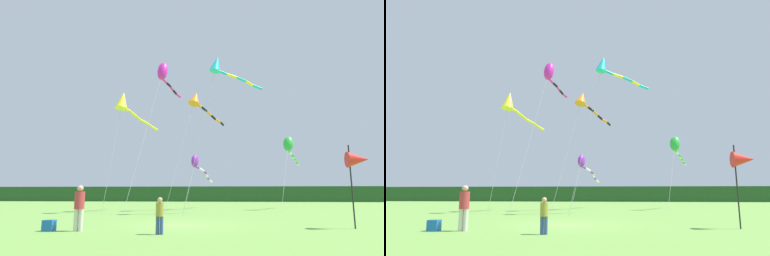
{
  "view_description": "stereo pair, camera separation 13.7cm",
  "coord_description": "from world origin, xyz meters",
  "views": [
    {
      "loc": [
        2.23,
        -16.52,
        1.47
      ],
      "look_at": [
        0.0,
        6.0,
        5.81
      ],
      "focal_mm": 31.78,
      "sensor_mm": 36.0,
      "label": 1
    },
    {
      "loc": [
        2.37,
        -16.51,
        1.47
      ],
      "look_at": [
        0.0,
        6.0,
        5.81
      ],
      "focal_mm": 31.78,
      "sensor_mm": 36.0,
      "label": 2
    }
  ],
  "objects": [
    {
      "name": "kite_orange",
      "position": [
        -0.17,
        12.55,
        9.56
      ],
      "size": [
        4.52,
        7.16,
        10.48
      ],
      "color": "#B2B2B2",
      "rests_on": "ground"
    },
    {
      "name": "kite_cyan",
      "position": [
        1.95,
        8.02,
        10.91
      ],
      "size": [
        5.96,
        3.72,
        11.82
      ],
      "color": "#B2B2B2",
      "rests_on": "ground"
    },
    {
      "name": "kite_purple",
      "position": [
        -0.33,
        14.69,
        4.04
      ],
      "size": [
        2.07,
        7.88,
        5.02
      ],
      "color": "#B2B2B2",
      "rests_on": "ground"
    },
    {
      "name": "kite_green",
      "position": [
        8.03,
        14.91,
        5.67
      ],
      "size": [
        3.33,
        8.48,
        6.68
      ],
      "color": "#B2B2B2",
      "rests_on": "ground"
    },
    {
      "name": "person_child",
      "position": [
        -0.19,
        -4.0,
        0.74
      ],
      "size": [
        0.29,
        0.29,
        1.32
      ],
      "color": "#334C8C",
      "rests_on": "ground"
    },
    {
      "name": "kite_yellow",
      "position": [
        -5.61,
        8.84,
        8.48
      ],
      "size": [
        2.7,
        5.96,
        9.41
      ],
      "color": "#B2B2B2",
      "rests_on": "ground"
    },
    {
      "name": "kite_magenta",
      "position": [
        -3.0,
        11.17,
        11.7
      ],
      "size": [
        2.75,
        8.48,
        12.77
      ],
      "color": "#B2B2B2",
      "rests_on": "ground"
    },
    {
      "name": "cooler_box",
      "position": [
        -4.71,
        -3.36,
        0.21
      ],
      "size": [
        0.42,
        0.39,
        0.43
      ],
      "primitive_type": "cube",
      "color": "#1959B2",
      "rests_on": "ground"
    },
    {
      "name": "ground_plane",
      "position": [
        0.0,
        0.0,
        0.0
      ],
      "size": [
        120.0,
        120.0,
        0.0
      ],
      "primitive_type": "plane",
      "color": "#6B9E42"
    },
    {
      "name": "banner_flag_pole",
      "position": [
        7.91,
        -1.24,
        2.86
      ],
      "size": [
        0.9,
        0.7,
        3.53
      ],
      "color": "black",
      "rests_on": "ground"
    },
    {
      "name": "person_adult",
      "position": [
        -3.57,
        -3.25,
        0.99
      ],
      "size": [
        0.39,
        0.39,
        1.78
      ],
      "color": "silver",
      "rests_on": "ground"
    },
    {
      "name": "distant_treeline",
      "position": [
        0.0,
        45.0,
        1.3
      ],
      "size": [
        108.0,
        2.62,
        2.61
      ],
      "primitive_type": "cube",
      "color": "#234C23",
      "rests_on": "ground"
    }
  ]
}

